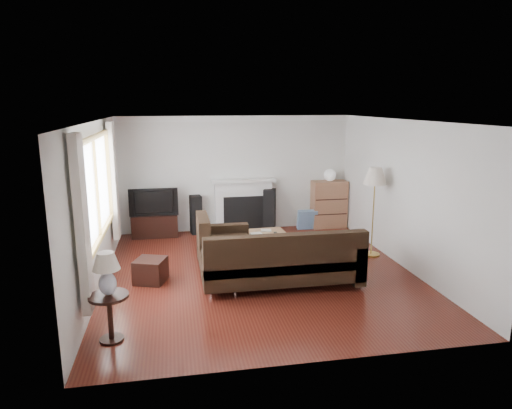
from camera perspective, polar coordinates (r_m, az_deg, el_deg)
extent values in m
cube|color=#501A11|center=(7.69, 0.41, -8.51)|extent=(5.10, 5.60, 0.04)
cube|color=white|center=(7.18, 0.44, 10.45)|extent=(5.10, 5.60, 0.04)
cube|color=silver|center=(10.00, -2.55, 3.86)|extent=(5.00, 0.04, 2.50)
cube|color=silver|center=(4.75, 6.72, -6.16)|extent=(5.00, 0.04, 2.50)
cube|color=silver|center=(7.30, -19.24, -0.14)|extent=(0.04, 5.50, 2.50)
cube|color=silver|center=(8.17, 17.91, 1.27)|extent=(0.04, 5.50, 2.50)
cube|color=olive|center=(7.04, -19.25, 1.91)|extent=(0.12, 2.74, 1.54)
cube|color=beige|center=(5.60, -20.89, -2.43)|extent=(0.10, 0.35, 2.10)
cube|color=beige|center=(8.54, -17.36, 2.80)|extent=(0.10, 0.35, 2.10)
cube|color=white|center=(10.04, -1.58, -0.02)|extent=(1.40, 0.26, 1.15)
cube|color=black|center=(9.88, -12.51, -2.54)|extent=(0.95, 0.43, 0.48)
imported|color=black|center=(9.76, -12.66, 0.43)|extent=(1.00, 0.13, 0.57)
cube|color=black|center=(9.89, -7.51, -1.27)|extent=(0.27, 0.31, 0.83)
cube|color=black|center=(10.07, 1.69, -0.66)|extent=(0.34, 0.37, 0.92)
cube|color=#996547|center=(10.42, 9.09, 0.04)|extent=(0.77, 0.37, 1.06)
sphere|color=white|center=(10.29, 9.21, 3.64)|extent=(0.26, 0.26, 0.26)
cube|color=black|center=(7.09, 3.15, -6.72)|extent=(2.65, 1.93, 0.85)
cube|color=#986D49|center=(8.44, -0.10, -4.98)|extent=(1.15, 0.67, 0.44)
cube|color=black|center=(7.44, -13.04, -8.04)|extent=(0.57, 0.57, 0.38)
cube|color=#AC8B3B|center=(8.58, 14.44, -0.94)|extent=(0.51, 0.51, 1.64)
cube|color=black|center=(5.81, -17.76, -13.32)|extent=(0.46, 0.46, 0.58)
cube|color=silver|center=(5.60, -18.14, -8.28)|extent=(0.32, 0.32, 0.51)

